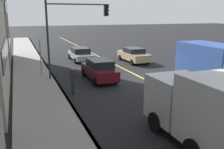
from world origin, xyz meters
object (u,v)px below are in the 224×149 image
Objects in this scene: traffic_light_mast at (72,25)px; truck_blue at (217,65)px; pedestrian_with_backpack at (73,78)px; street_sign_post at (40,55)px; car_tan at (134,55)px; car_maroon at (99,69)px; car_silver at (80,54)px.

truck_blue is at bearing -126.28° from traffic_light_mast.
pedestrian_with_backpack is at bearing 167.28° from traffic_light_mast.
truck_blue is at bearing -125.26° from street_sign_post.
car_tan is at bearing -44.94° from pedestrian_with_backpack.
car_tan is 8.27m from car_maroon.
street_sign_post is (5.43, 1.49, 0.77)m from pedestrian_with_backpack.
traffic_light_mast is 3.69m from street_sign_post.
traffic_light_mast is at bearing -121.32° from street_sign_post.
truck_blue is (-10.91, -1.08, 0.83)m from car_tan.
car_silver is 0.68× the size of truck_blue.
truck_blue is 11.08m from traffic_light_mast.
traffic_light_mast is (6.37, 8.68, 2.61)m from truck_blue.
street_sign_post reaches higher than car_maroon.
traffic_light_mast reaches higher than car_silver.
car_tan is 10.99m from truck_blue.
street_sign_post is at bearing 107.15° from car_tan.
pedestrian_with_backpack is at bearing -164.65° from street_sign_post.
car_tan is 1.52× the size of street_sign_post.
truck_blue is 1.12× the size of traffic_light_mast.
car_maroon is 5.07m from street_sign_post.
traffic_light_mast is at bearing -12.72° from pedestrian_with_backpack.
traffic_light_mast is (-7.46, 2.43, 3.48)m from car_silver.
street_sign_post reaches higher than car_silver.
street_sign_post is at bearing 54.74° from truck_blue.
traffic_light_mast reaches higher than truck_blue.
car_maroon is (-5.85, 5.85, 0.06)m from car_tan.
car_maroon is at bearing 175.59° from car_silver.
truck_blue is at bearing -155.67° from car_silver.
pedestrian_with_backpack is 0.29× the size of traffic_light_mast.
car_tan is at bearing 5.67° from truck_blue.
car_maroon is (-8.77, 0.68, 0.10)m from car_silver.
car_tan is 5.94m from car_silver.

